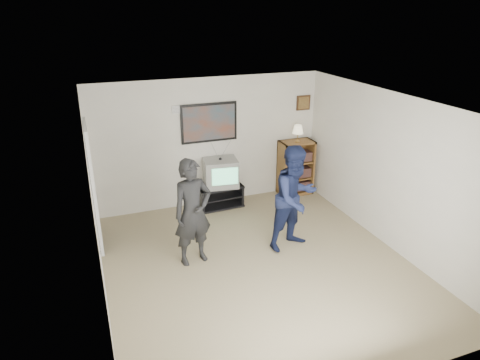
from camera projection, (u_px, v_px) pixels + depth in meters
room_shell at (251, 183)px, 6.39m from camera, size 4.51×5.00×2.51m
media_stand at (220, 196)px, 8.45m from camera, size 0.90×0.53×0.44m
crt_television at (221, 173)px, 8.27m from camera, size 0.70×0.62×0.54m
bookshelf at (296, 168)px, 8.91m from camera, size 0.70×0.40×1.15m
table_lamp at (298, 133)px, 8.59m from camera, size 0.22×0.22×0.35m
person_tall at (193, 212)px, 6.39m from camera, size 0.68×0.51×1.67m
person_short at (295, 198)px, 6.80m from camera, size 0.99×0.85×1.73m
controller_left at (187, 182)px, 6.38m from camera, size 0.06×0.12×0.03m
controller_right at (291, 185)px, 6.94m from camera, size 0.06×0.12×0.03m
poster at (209, 123)px, 8.09m from camera, size 1.10×0.03×0.75m
air_vent at (180, 109)px, 7.80m from camera, size 0.28×0.02×0.14m
small_picture at (303, 103)px, 8.66m from camera, size 0.30×0.03×0.30m
doorway at (92, 188)px, 6.85m from camera, size 0.03×0.85×2.00m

